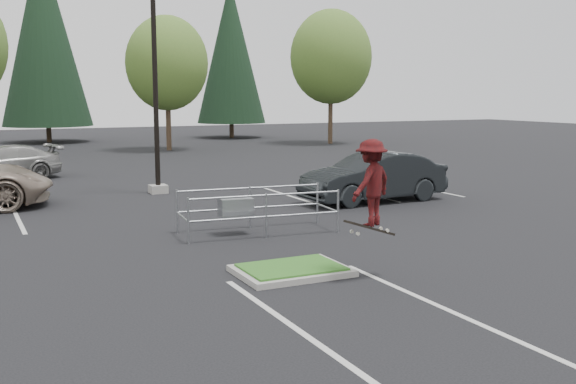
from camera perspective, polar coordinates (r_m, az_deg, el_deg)
name	(u,v)px	position (r m, az deg, el deg)	size (l,w,h in m)	color
ground	(291,274)	(13.68, 0.30, -6.93)	(120.00, 120.00, 0.00)	black
grass_median	(291,270)	(13.66, 0.30, -6.62)	(2.20, 1.60, 0.16)	gray
stall_lines	(150,226)	(18.76, -11.64, -2.88)	(22.62, 17.60, 0.01)	beige
light_pole	(155,66)	(24.68, -11.22, 10.44)	(0.70, 0.60, 10.12)	gray
decid_c	(167,66)	(43.34, -10.23, 10.44)	(5.12, 5.12, 8.38)	#38281C
decid_d	(331,60)	(48.48, 3.62, 11.10)	(5.76, 5.76, 9.43)	#38281C
conif_b	(44,33)	(52.83, -19.97, 12.51)	(6.38, 6.38, 14.50)	#38281C
conif_c	(231,52)	(55.12, -4.87, 11.74)	(5.50, 5.50, 12.50)	#38281C
cart_corral	(241,207)	(17.35, -4.01, -1.25)	(4.12, 1.81, 1.13)	gray
skateboarder	(370,183)	(13.03, 7.00, 0.74)	(1.25, 1.02, 1.92)	black
car_r_charc	(373,177)	(22.68, 7.25, 1.27)	(1.75, 5.01, 1.65)	black
car_far_silver	(0,163)	(30.43, -23.19, 2.27)	(2.02, 4.97, 1.44)	gray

